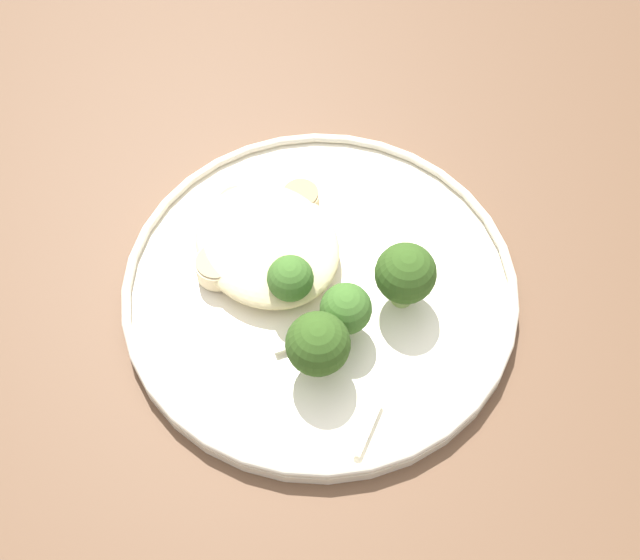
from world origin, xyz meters
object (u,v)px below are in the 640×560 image
at_px(seared_scallop_on_noodles, 217,267).
at_px(dinner_plate, 320,288).
at_px(seared_scallop_rear_pale, 236,204).
at_px(broccoli_floret_beside_noodles, 405,274).
at_px(broccoli_floret_near_rim, 290,280).
at_px(broccoli_floret_front_edge, 346,309).
at_px(seared_scallop_center_golden, 239,246).
at_px(seared_scallop_tiny_bay, 301,199).
at_px(seared_scallop_tilted_round, 266,217).
at_px(broccoli_floret_rear_charred, 318,345).
at_px(seared_scallop_right_edge, 276,248).

bearing_deg(seared_scallop_on_noodles, dinner_plate, 46.85).
height_order(seared_scallop_rear_pale, broccoli_floret_beside_noodles, broccoli_floret_beside_noodles).
xyz_separation_m(broccoli_floret_near_rim, broccoli_floret_front_edge, (0.04, 0.02, -0.00)).
bearing_deg(seared_scallop_on_noodles, seared_scallop_center_golden, 106.92).
bearing_deg(seared_scallop_rear_pale, seared_scallop_center_golden, -29.03).
bearing_deg(broccoli_floret_beside_noodles, dinner_plate, -135.57).
xyz_separation_m(seared_scallop_tiny_bay, broccoli_floret_near_rim, (0.06, -0.05, 0.02)).
height_order(seared_scallop_center_golden, seared_scallop_tilted_round, seared_scallop_center_golden).
height_order(seared_scallop_on_noodles, broccoli_floret_front_edge, broccoli_floret_front_edge).
height_order(seared_scallop_center_golden, seared_scallop_tiny_bay, seared_scallop_tiny_bay).
xyz_separation_m(seared_scallop_center_golden, broccoli_floret_rear_charred, (0.11, -0.01, 0.02)).
xyz_separation_m(seared_scallop_right_edge, broccoli_floret_front_edge, (0.08, 0.00, 0.02)).
bearing_deg(broccoli_floret_beside_noodles, seared_scallop_tiny_bay, -173.81).
distance_m(dinner_plate, broccoli_floret_rear_charred, 0.07).
height_order(seared_scallop_center_golden, seared_scallop_on_noodles, seared_scallop_on_noodles).
bearing_deg(seared_scallop_rear_pale, dinner_plate, 8.08).
height_order(seared_scallop_center_golden, broccoli_floret_front_edge, broccoli_floret_front_edge).
relative_size(seared_scallop_right_edge, broccoli_floret_front_edge, 0.68).
relative_size(seared_scallop_center_golden, seared_scallop_tiny_bay, 1.14).
xyz_separation_m(seared_scallop_right_edge, broccoli_floret_near_rim, (0.04, -0.01, 0.02)).
relative_size(seared_scallop_rear_pale, seared_scallop_on_noodles, 0.84).
bearing_deg(broccoli_floret_front_edge, seared_scallop_on_noodles, -151.69).
relative_size(broccoli_floret_near_rim, broccoli_floret_beside_noodles, 0.84).
relative_size(seared_scallop_on_noodles, broccoli_floret_beside_noodles, 0.56).
height_order(dinner_plate, seared_scallop_on_noodles, seared_scallop_on_noodles).
height_order(dinner_plate, seared_scallop_tiny_bay, seared_scallop_tiny_bay).
distance_m(seared_scallop_tiny_bay, broccoli_floret_front_edge, 0.11).
bearing_deg(seared_scallop_tiny_bay, seared_scallop_center_golden, -82.31).
distance_m(seared_scallop_right_edge, broccoli_floret_rear_charred, 0.10).
bearing_deg(broccoli_floret_near_rim, seared_scallop_center_golden, -171.90).
xyz_separation_m(seared_scallop_on_noodles, seared_scallop_right_edge, (0.01, 0.04, -0.00)).
distance_m(seared_scallop_right_edge, broccoli_floret_beside_noodles, 0.10).
distance_m(seared_scallop_on_noodles, broccoli_floret_rear_charred, 0.11).
xyz_separation_m(seared_scallop_center_golden, seared_scallop_right_edge, (0.02, 0.02, 0.00)).
xyz_separation_m(seared_scallop_center_golden, broccoli_floret_near_rim, (0.06, 0.01, 0.02)).
distance_m(seared_scallop_right_edge, broccoli_floret_near_rim, 0.04).
distance_m(seared_scallop_right_edge, broccoli_floret_front_edge, 0.08).
height_order(dinner_plate, broccoli_floret_rear_charred, broccoli_floret_rear_charred).
bearing_deg(broccoli_floret_rear_charred, seared_scallop_right_edge, 162.98).
bearing_deg(seared_scallop_rear_pale, broccoli_floret_beside_noodles, 22.21).
bearing_deg(broccoli_floret_rear_charred, seared_scallop_tiny_bay, 149.82).
relative_size(seared_scallop_center_golden, broccoli_floret_near_rim, 0.70).
relative_size(seared_scallop_tilted_round, broccoli_floret_rear_charred, 0.59).
height_order(seared_scallop_rear_pale, seared_scallop_right_edge, same).
xyz_separation_m(seared_scallop_right_edge, broccoli_floret_beside_noodles, (0.08, 0.05, 0.02)).
xyz_separation_m(seared_scallop_on_noodles, broccoli_floret_near_rim, (0.05, 0.03, 0.02)).
bearing_deg(seared_scallop_rear_pale, seared_scallop_tiny_bay, 59.97).
bearing_deg(dinner_plate, seared_scallop_tilted_round, -179.61).
xyz_separation_m(seared_scallop_on_noodles, broccoli_floret_beside_noodles, (0.09, 0.10, 0.02)).
distance_m(seared_scallop_center_golden, seared_scallop_right_edge, 0.03).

